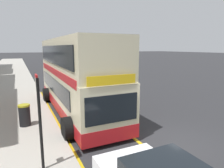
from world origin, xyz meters
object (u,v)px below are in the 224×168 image
bus_stop_sign (40,116)px  parked_car_grey_behind (54,60)px  litter_bin (25,115)px  parked_car_grey_ahead (52,59)px  double_decker_bus (75,78)px

bus_stop_sign → parked_car_grey_behind: bearing=80.1°
bus_stop_sign → litter_bin: size_ratio=2.82×
parked_car_grey_behind → parked_car_grey_ahead: (0.19, 5.06, 0.00)m
parked_car_grey_behind → double_decker_bus: bearing=-97.0°
bus_stop_sign → litter_bin: 4.20m
parked_car_grey_behind → parked_car_grey_ahead: size_ratio=1.00×
parked_car_grey_behind → litter_bin: (-8.35, -41.73, -0.13)m
bus_stop_sign → parked_car_grey_ahead: bus_stop_sign is taller
parked_car_grey_ahead → litter_bin: bearing=-97.6°
parked_car_grey_ahead → litter_bin: parked_car_grey_ahead is taller
double_decker_bus → parked_car_grey_behind: (5.35, 40.05, -1.26)m
double_decker_bus → litter_bin: 3.71m
double_decker_bus → parked_car_grey_behind: double_decker_bus is taller
bus_stop_sign → parked_car_grey_behind: bus_stop_sign is taller
parked_car_grey_behind → parked_car_grey_ahead: 5.06m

